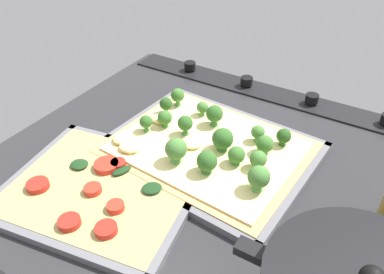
{
  "coord_description": "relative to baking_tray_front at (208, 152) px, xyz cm",
  "views": [
    {
      "loc": [
        -22.56,
        45.67,
        44.21
      ],
      "look_at": [
        4.6,
        0.56,
        5.41
      ],
      "focal_mm": 36.17,
      "sensor_mm": 36.0,
      "label": 1
    }
  ],
  "objects": [
    {
      "name": "veggie_pizza_back",
      "position": [
        9.76,
        17.61,
        0.71
      ],
      "size": [
        30.91,
        27.09,
        1.9
      ],
      "color": "tan",
      "rests_on": "baking_tray_back"
    },
    {
      "name": "ground_plane",
      "position": [
        -3.32,
        2.89,
        -1.86
      ],
      "size": [
        76.74,
        65.07,
        3.0
      ],
      "primitive_type": "cube",
      "color": "#28282B"
    },
    {
      "name": "stove_control_panel",
      "position": [
        -3.32,
        -26.15,
        0.19
      ],
      "size": [
        73.67,
        7.0,
        2.6
      ],
      "color": "black",
      "rests_on": "ground_plane"
    },
    {
      "name": "baking_tray_front",
      "position": [
        0.0,
        0.0,
        0.0
      ],
      "size": [
        37.87,
        31.46,
        1.3
      ],
      "color": "slate",
      "rests_on": "ground_plane"
    },
    {
      "name": "baking_tray_back",
      "position": [
        9.74,
        17.42,
        0.01
      ],
      "size": [
        33.66,
        29.84,
        1.3
      ],
      "color": "slate",
      "rests_on": "ground_plane"
    },
    {
      "name": "broccoli_pizza",
      "position": [
        0.06,
        0.15,
        1.68
      ],
      "size": [
        35.29,
        28.88,
        5.97
      ],
      "color": "tan",
      "rests_on": "baking_tray_front"
    }
  ]
}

